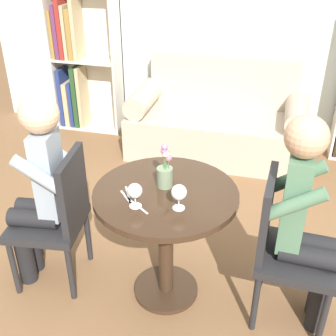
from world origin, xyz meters
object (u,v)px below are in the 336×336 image
at_px(bookshelf_left, 79,62).
at_px(wine_glass_right, 179,193).
at_px(person_left, 39,187).
at_px(person_right, 307,221).
at_px(flower_vase, 165,172).
at_px(wine_glass_left, 135,192).
at_px(chair_right, 285,245).
at_px(chair_left, 58,214).
at_px(couch, 217,123).

bearing_deg(bookshelf_left, wine_glass_right, -54.84).
height_order(person_left, wine_glass_right, person_left).
xyz_separation_m(person_right, wine_glass_right, (-0.65, -0.15, 0.16)).
bearing_deg(flower_vase, wine_glass_left, -112.72).
xyz_separation_m(chair_right, person_left, (-1.42, -0.08, 0.19)).
xyz_separation_m(chair_right, wine_glass_left, (-0.78, -0.20, 0.34)).
height_order(chair_left, wine_glass_left, chair_left).
bearing_deg(wine_glass_right, flower_vase, 123.22).
xyz_separation_m(chair_left, person_right, (1.42, 0.05, 0.18)).
relative_size(person_left, flower_vase, 4.83).
relative_size(bookshelf_left, person_left, 1.24).
bearing_deg(couch, person_right, -69.16).
bearing_deg(flower_vase, couch, 89.45).
relative_size(couch, wine_glass_right, 12.25).
bearing_deg(chair_left, wine_glass_right, 75.21).
height_order(chair_left, person_right, person_right).
relative_size(wine_glass_left, flower_vase, 0.51).
bearing_deg(wine_glass_right, chair_right, 15.66).
distance_m(person_right, wine_glass_right, 0.68).
bearing_deg(couch, chair_left, -108.22).
relative_size(chair_left, wine_glass_right, 6.51).
distance_m(wine_glass_left, flower_vase, 0.25).
distance_m(person_left, wine_glass_right, 0.87).
bearing_deg(chair_right, bookshelf_left, 48.23).
height_order(person_left, flower_vase, person_left).
bearing_deg(person_left, flower_vase, 91.05).
xyz_separation_m(wine_glass_right, flower_vase, (-0.12, 0.19, -0.00)).
relative_size(bookshelf_left, wine_glass_right, 11.24).
bearing_deg(person_left, wine_glass_right, 77.17).
bearing_deg(couch, chair_right, -71.31).
relative_size(chair_right, person_left, 0.72).
height_order(bookshelf_left, chair_left, bookshelf_left).
distance_m(bookshelf_left, flower_vase, 2.70).
distance_m(wine_glass_right, flower_vase, 0.23).
height_order(couch, wine_glass_left, couch).
xyz_separation_m(person_right, wine_glass_left, (-0.87, -0.19, 0.16)).
xyz_separation_m(chair_right, flower_vase, (-0.68, 0.03, 0.34)).
bearing_deg(bookshelf_left, chair_right, -44.86).
height_order(chair_left, chair_right, same).
height_order(couch, wine_glass_right, couch).
bearing_deg(person_right, chair_left, 95.07).
relative_size(chair_right, person_right, 0.72).
distance_m(bookshelf_left, wine_glass_right, 2.92).
xyz_separation_m(bookshelf_left, chair_left, (0.91, -2.29, -0.24)).
bearing_deg(wine_glass_right, person_right, 12.98).
xyz_separation_m(couch, person_right, (0.75, -1.98, 0.37)).
bearing_deg(person_left, wine_glass_left, 71.85).
bearing_deg(flower_vase, chair_left, -172.08).
relative_size(couch, chair_left, 1.88).
bearing_deg(wine_glass_left, couch, 86.97).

